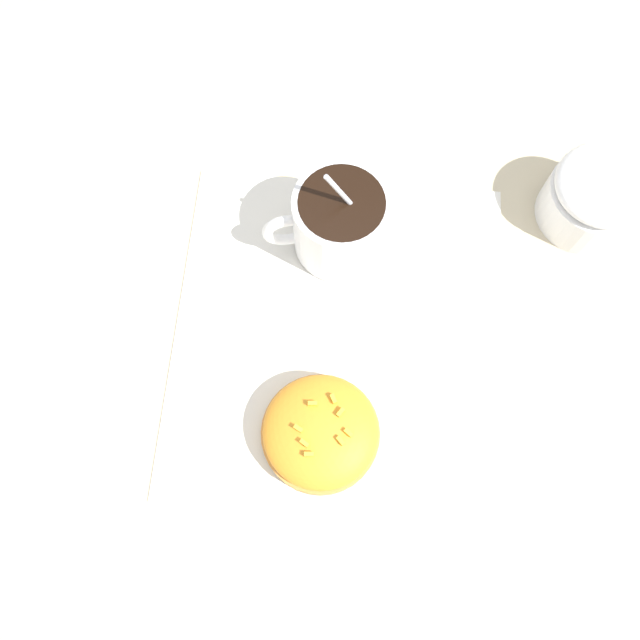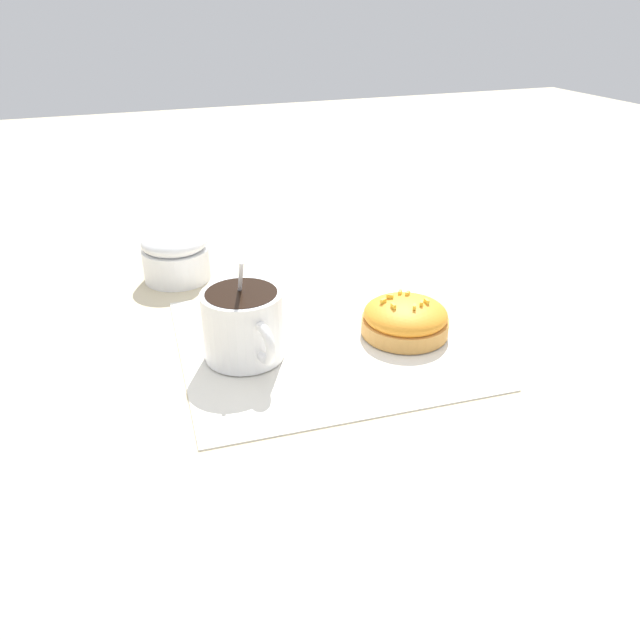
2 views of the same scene
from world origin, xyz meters
TOP-DOWN VIEW (x-y plane):
  - ground_plane at (0.00, 0.00)m, footprint 3.00×3.00m
  - paper_napkin at (0.00, 0.00)m, footprint 0.31×0.30m
  - coffee_cup at (0.08, 0.00)m, footprint 0.08×0.11m
  - frosted_pastry at (-0.09, 0.01)m, footprint 0.09×0.09m
  - sugar_bowl at (0.12, -0.22)m, footprint 0.08×0.08m

SIDE VIEW (x-z plane):
  - ground_plane at x=0.00m, z-range 0.00..0.00m
  - paper_napkin at x=0.00m, z-range 0.00..0.00m
  - frosted_pastry at x=-0.09m, z-range 0.00..0.04m
  - sugar_bowl at x=0.12m, z-range 0.00..0.06m
  - coffee_cup at x=0.08m, z-range -0.01..0.09m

